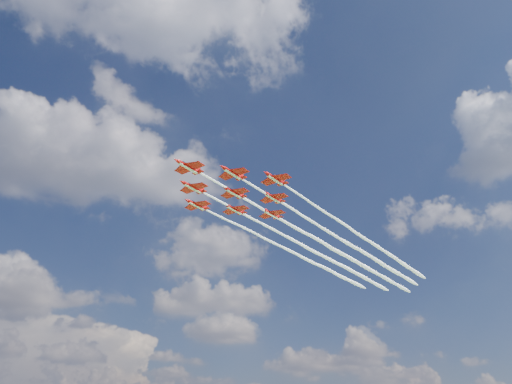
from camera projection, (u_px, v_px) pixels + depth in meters
jet_lead at (308, 234)px, 181.49m from camera, size 102.07×86.60×2.56m
jet_row2_port at (339, 238)px, 184.65m from camera, size 102.07×86.60×2.56m
jet_row2_starb at (304, 246)px, 192.71m from camera, size 102.07×86.60×2.56m
jet_row3_port at (369, 241)px, 187.82m from camera, size 102.07×86.60×2.56m
jet_row3_centre at (334, 249)px, 195.87m from camera, size 102.07×86.60×2.56m
jet_row3_starb at (301, 256)px, 203.92m from camera, size 102.07×86.60×2.56m
jet_row4_port at (362, 252)px, 199.03m from camera, size 102.07×86.60×2.56m
jet_row4_starb at (329, 259)px, 207.09m from camera, size 102.07×86.60×2.56m
jet_tail at (356, 262)px, 210.25m from camera, size 102.07×86.60×2.56m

